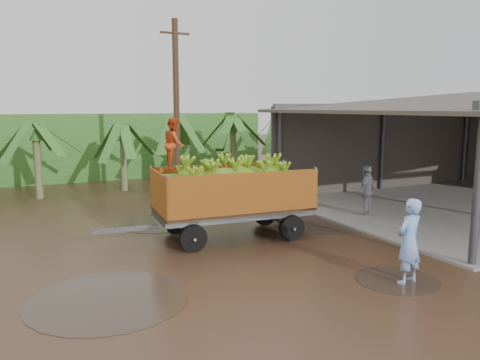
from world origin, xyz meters
The scene contains 7 objects.
ground centered at (0.00, 0.00, 0.00)m, with size 100.00×100.00×0.00m, color black.
packing_shed centered at (11.77, 1.77, 2.50)m, with size 12.78×10.80×4.76m.
hedge_north centered at (-2.00, 16.00, 1.80)m, with size 22.00×3.00×3.60m, color #2D661E.
banana_trailer centered at (1.03, 1.40, 1.40)m, with size 6.50×2.60×3.66m.
man_blue centered at (3.01, -3.80, 0.98)m, with size 0.71×0.47×1.96m, color #7EA3E6.
man_grey centered at (6.57, 1.67, 0.97)m, with size 1.13×0.47×1.93m, color gray.
utility_pole centered at (1.17, 6.85, 3.74)m, with size 1.20×0.24×7.38m.
Camera 1 is at (-4.86, -11.24, 3.95)m, focal length 35.00 mm.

